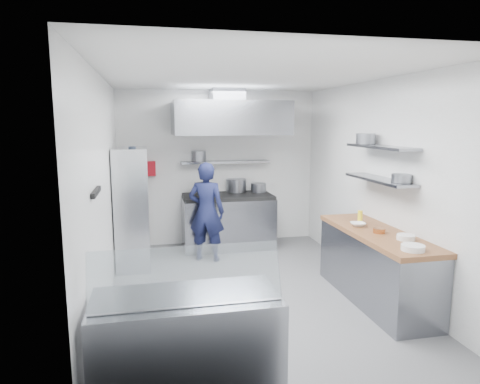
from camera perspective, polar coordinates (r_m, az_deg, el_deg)
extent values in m
plane|color=#58585A|center=(5.85, 1.26, -13.12)|extent=(5.00, 5.00, 0.00)
plane|color=silver|center=(5.44, 1.37, 15.30)|extent=(5.00, 5.00, 0.00)
cube|color=white|center=(7.91, -2.89, 3.24)|extent=(3.60, 2.80, 0.02)
cube|color=white|center=(3.15, 12.00, -6.21)|extent=(3.60, 2.80, 0.02)
cube|color=white|center=(5.35, -17.77, -0.08)|extent=(2.80, 5.00, 0.02)
cube|color=white|center=(6.14, 17.88, 1.07)|extent=(2.80, 5.00, 0.02)
cube|color=gray|center=(7.69, -1.62, -4.10)|extent=(1.60, 0.80, 0.90)
cube|color=black|center=(7.60, -1.63, -0.58)|extent=(1.57, 0.78, 0.06)
cylinder|color=slate|center=(7.58, -5.02, 0.37)|extent=(0.29, 0.29, 0.20)
cylinder|color=slate|center=(7.89, -0.52, 0.89)|extent=(0.37, 0.37, 0.24)
cylinder|color=slate|center=(7.88, 2.48, 0.59)|extent=(0.28, 0.28, 0.16)
cube|color=gray|center=(7.75, -1.98, 4.02)|extent=(1.60, 0.30, 0.04)
cylinder|color=slate|center=(7.80, -5.53, 4.82)|extent=(0.26, 0.26, 0.18)
cube|color=gray|center=(7.31, -1.43, 9.83)|extent=(1.90, 1.15, 0.55)
cube|color=slate|center=(7.55, -1.77, 12.69)|extent=(0.55, 0.55, 0.24)
cube|color=#A90D19|center=(7.74, -12.00, 3.07)|extent=(0.22, 0.10, 0.26)
imported|color=#121637|center=(6.92, -4.49, -2.63)|extent=(0.69, 0.58, 1.61)
cube|color=silver|center=(6.81, -14.18, -2.05)|extent=(0.50, 0.90, 1.85)
cube|color=white|center=(6.53, -14.23, -3.66)|extent=(0.15, 0.18, 0.16)
cube|color=yellow|center=(6.77, -14.30, 1.09)|extent=(0.15, 0.19, 0.17)
cylinder|color=black|center=(6.31, -14.16, 5.09)|extent=(0.11, 0.11, 0.18)
cube|color=black|center=(4.44, -18.65, 0.00)|extent=(0.04, 0.55, 0.05)
cube|color=gray|center=(5.70, 17.59, -9.68)|extent=(0.62, 2.00, 0.84)
cube|color=brown|center=(5.57, 17.82, -5.29)|extent=(0.65, 2.04, 0.06)
cylinder|color=white|center=(4.87, 22.06, -6.90)|extent=(0.24, 0.24, 0.06)
cylinder|color=white|center=(5.27, 21.24, -5.65)|extent=(0.20, 0.20, 0.06)
cylinder|color=#B36832|center=(5.48, 18.06, -4.91)|extent=(0.14, 0.14, 0.06)
cylinder|color=yellow|center=(5.87, 15.72, -3.26)|extent=(0.06, 0.06, 0.18)
imported|color=white|center=(5.75, 15.43, -4.18)|extent=(0.22, 0.22, 0.05)
cube|color=gray|center=(5.79, 18.03, 1.59)|extent=(0.30, 1.30, 0.04)
cube|color=gray|center=(5.75, 18.24, 5.73)|extent=(0.30, 1.30, 0.04)
cylinder|color=slate|center=(5.45, 20.72, 1.73)|extent=(0.23, 0.23, 0.10)
cylinder|color=slate|center=(6.07, 16.42, 6.83)|extent=(0.26, 0.26, 0.14)
cube|color=gray|center=(3.74, -7.06, -19.67)|extent=(1.50, 0.70, 0.85)
cube|color=silver|center=(3.36, -7.10, -10.98)|extent=(1.47, 0.19, 0.42)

